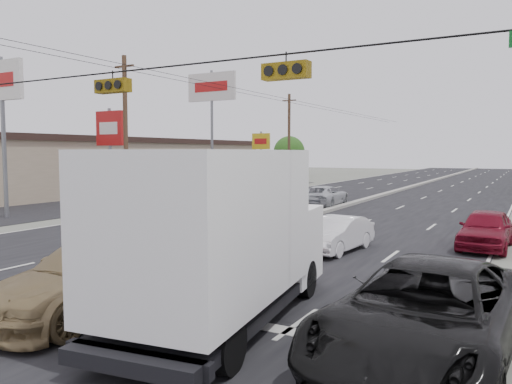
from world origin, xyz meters
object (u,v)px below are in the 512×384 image
Objects in this scene: queue_car_e at (486,229)px; pole_sign_far at (261,146)px; pole_sign_billboard at (212,94)px; queue_car_a at (298,217)px; pole_sign_mid at (110,133)px; oncoming_near at (182,209)px; box_truck at (223,236)px; red_sedan at (239,247)px; utility_pole_left_b at (126,131)px; black_suv at (426,314)px; tan_sedan at (100,274)px; pole_sign_near at (2,93)px; queue_car_b at (337,235)px; oncoming_far at (324,196)px; utility_pole_left_c at (289,139)px; tree_left_far at (289,152)px.

pole_sign_far is at bearing 133.70° from queue_car_e.
queue_car_a is at bearing -45.41° from pole_sign_billboard.
pole_sign_mid is 1.57× the size of oncoming_near.
box_truck reaches higher than queue_car_a.
queue_car_e is (6.76, 7.25, 0.10)m from red_sedan.
queue_car_e is at bearing -34.63° from pole_sign_billboard.
black_suv is at bearing -35.31° from utility_pole_left_b.
tan_sedan is (18.32, -41.36, -3.54)m from pole_sign_far.
red_sedan is at bearing -62.31° from pole_sign_far.
oncoming_near is at bearing 20.63° from pole_sign_near.
oncoming_near is (7.18, -3.35, -4.46)m from utility_pole_left_b.
queue_car_b is (20.79, -32.01, -3.76)m from pole_sign_far.
box_truck reaches higher than oncoming_near.
queue_car_a is 10.82m from oncoming_far.
utility_pole_left_c is at bearing 0.00° from pole_sign_far.
pole_sign_near is 32.12m from pole_sign_far.
queue_car_b is at bearing -49.69° from queue_car_a.
queue_car_a is at bearing -63.70° from utility_pole_left_c.
queue_car_e is 15.54m from oncoming_far.
tree_left_far is 1.68× the size of queue_car_a.
oncoming_near is (7.18, -28.35, -4.46)m from utility_pole_left_c.
pole_sign_near is 0.82× the size of pole_sign_billboard.
pole_sign_near reaches higher than oncoming_far.
tree_left_far reaches higher than tan_sedan.
black_suv is at bearing -19.39° from pole_sign_near.
queue_car_b is 0.88× the size of oncoming_near.
tree_left_far is 53.61m from queue_car_a.
box_truck is at bearing 11.59° from tan_sedan.
utility_pole_left_b is 25.25m from pole_sign_far.
tree_left_far is at bearing 96.79° from pole_sign_mid.
utility_pole_left_b reaches higher than pole_sign_mid.
pole_sign_billboard is 2.50× the size of queue_car_e.
oncoming_far is at bearing 99.14° from tan_sedan.
oncoming_near is (16.68, -48.35, -3.07)m from tree_left_far.
utility_pole_left_b reaches higher than pole_sign_far.
oncoming_far is at bearing 98.68° from box_truck.
black_suv reaches higher than tan_sedan.
tan_sedan is at bearing -176.31° from box_truck.
pole_sign_near reaches higher than queue_car_e.
tan_sedan is at bearing -86.88° from queue_car_a.
utility_pole_left_b reaches higher than box_truck.
pole_sign_mid is 16.78m from oncoming_far.
oncoming_near is at bearing 66.86° from oncoming_far.
pole_sign_near is 22.74m from box_truck.
pole_sign_mid is at bearing 149.13° from black_suv.
box_truck is 12.87m from queue_car_e.
pole_sign_billboard is at bearing -76.81° from tree_left_far.
pole_sign_billboard is at bearing -82.87° from pole_sign_far.
pole_sign_far is 1.52× the size of red_sedan.
red_sedan is 11.11m from oncoming_near.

